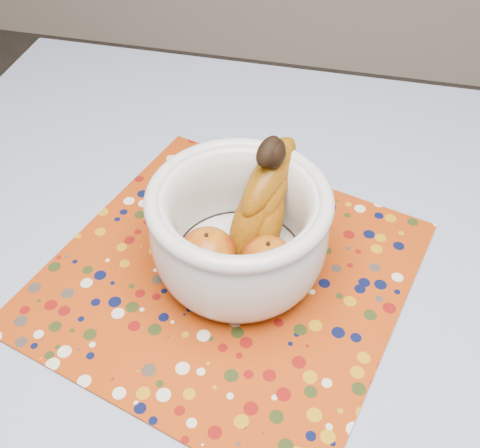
# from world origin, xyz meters

# --- Properties ---
(table) EXTENTS (1.20, 1.20, 0.75)m
(table) POSITION_xyz_m (0.00, 0.00, 0.67)
(table) COLOR brown
(table) RESTS_ON ground
(tablecloth) EXTENTS (1.32, 1.32, 0.01)m
(tablecloth) POSITION_xyz_m (0.00, 0.00, 0.76)
(tablecloth) COLOR slate
(tablecloth) RESTS_ON table
(placemat) EXTENTS (0.55, 0.55, 0.00)m
(placemat) POSITION_xyz_m (-0.10, 0.11, 0.76)
(placemat) COLOR #983008
(placemat) RESTS_ON tablecloth
(fruit_bowl) EXTENTS (0.23, 0.25, 0.18)m
(fruit_bowl) POSITION_xyz_m (-0.08, 0.14, 0.84)
(fruit_bowl) COLOR silver
(fruit_bowl) RESTS_ON placemat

